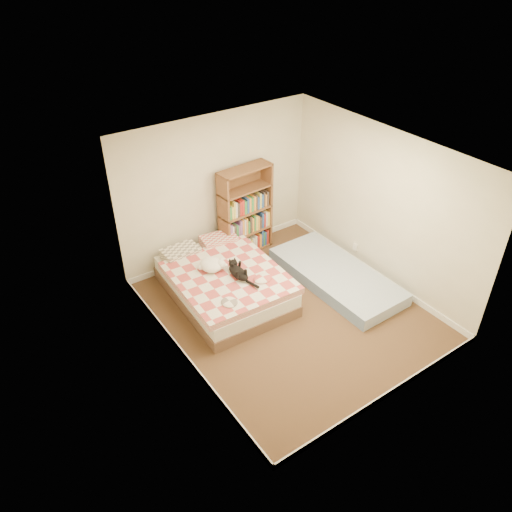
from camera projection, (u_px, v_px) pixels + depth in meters
room at (291, 245)px, 6.86m from camera, size 3.51×4.01×2.51m
bed at (223, 282)px, 7.72m from camera, size 1.62×2.17×0.56m
bookshelf at (245, 222)px, 8.62m from camera, size 0.98×0.39×1.59m
floor_mattress at (336, 276)px, 8.11m from camera, size 1.05×2.29×0.21m
black_cat at (237, 271)px, 7.40m from camera, size 0.30×0.73×0.16m
white_dog at (212, 265)px, 7.51m from camera, size 0.38×0.39×0.18m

